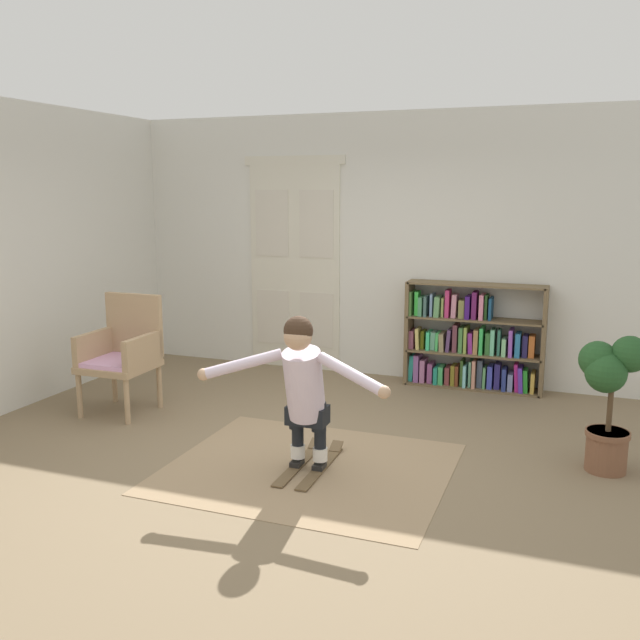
% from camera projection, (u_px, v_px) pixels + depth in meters
% --- Properties ---
extents(ground_plane, '(7.20, 7.20, 0.00)m').
position_uv_depth(ground_plane, '(297.00, 454.00, 5.53)').
color(ground_plane, '#7B674C').
extents(back_wall, '(6.00, 0.10, 2.90)m').
position_uv_depth(back_wall, '(386.00, 247.00, 7.65)').
color(back_wall, silver).
rests_on(back_wall, ground).
extents(side_wall_left, '(0.10, 6.00, 2.90)m').
position_uv_depth(side_wall_left, '(24.00, 256.00, 6.66)').
color(side_wall_left, silver).
rests_on(side_wall_left, ground).
extents(double_door, '(1.22, 0.05, 2.45)m').
position_uv_depth(double_door, '(295.00, 264.00, 8.01)').
color(double_door, beige).
rests_on(double_door, ground).
extents(rug, '(2.08, 1.79, 0.01)m').
position_uv_depth(rug, '(309.00, 468.00, 5.25)').
color(rug, '#987D5C').
rests_on(rug, ground).
extents(bookshelf, '(1.44, 0.30, 1.12)m').
position_uv_depth(bookshelf, '(469.00, 343.00, 7.30)').
color(bookshelf, brown).
rests_on(bookshelf, ground).
extents(wicker_chair, '(0.60, 0.60, 1.10)m').
position_uv_depth(wicker_chair, '(123.00, 351.00, 6.52)').
color(wicker_chair, tan).
rests_on(wicker_chair, ground).
extents(potted_plant, '(0.49, 0.36, 1.03)m').
position_uv_depth(potted_plant, '(609.00, 391.00, 5.12)').
color(potted_plant, brown).
rests_on(potted_plant, ground).
extents(skis_pair, '(0.29, 0.87, 0.07)m').
position_uv_depth(skis_pair, '(310.00, 464.00, 5.27)').
color(skis_pair, brown).
rests_on(skis_pair, rug).
extents(person_skier, '(1.43, 0.55, 1.14)m').
position_uv_depth(person_skier, '(303.00, 382.00, 5.01)').
color(person_skier, white).
rests_on(person_skier, skis_pair).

